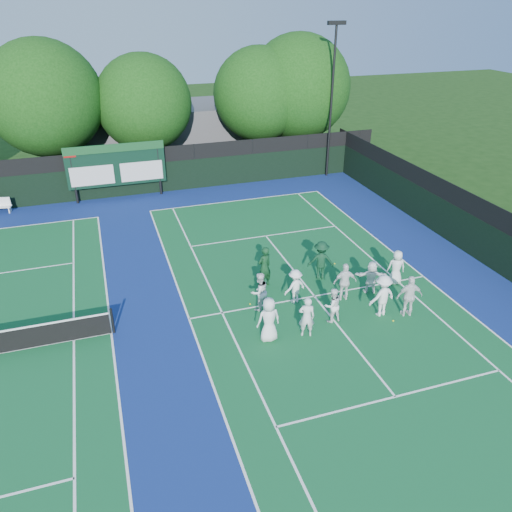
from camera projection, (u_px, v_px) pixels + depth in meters
name	position (u px, v px, depth m)	size (l,w,h in m)	color
ground	(324.00, 309.00, 20.67)	(120.00, 120.00, 0.00)	#18380F
court_apron	(176.00, 321.00, 19.86)	(34.00, 32.00, 0.01)	navy
near_court	(314.00, 296.00, 21.51)	(11.05, 23.85, 0.01)	#125A2C
back_fence	(133.00, 175.00, 31.86)	(34.00, 0.08, 3.00)	black
divider_fence_right	(492.00, 240.00, 23.36)	(0.08, 32.00, 3.00)	black
scoreboard	(116.00, 165.00, 30.85)	(6.00, 0.21, 3.55)	black
clubhouse	(174.00, 131.00, 39.40)	(18.00, 6.00, 4.00)	#515156
light_pole_right	(333.00, 84.00, 33.03)	(1.20, 0.30, 10.12)	black
tree_b	(48.00, 101.00, 31.68)	(7.29, 7.29, 9.39)	black
tree_c	(146.00, 105.00, 33.64)	(6.42, 6.42, 8.34)	black
tree_d	(261.00, 96.00, 35.84)	(6.59, 6.59, 8.56)	black
tree_e	(300.00, 90.00, 36.53)	(7.53, 7.53, 9.35)	black
tennis_ball_1	(335.00, 264.00, 24.07)	(0.07, 0.07, 0.07)	yellow
tennis_ball_2	(393.00, 321.00, 19.84)	(0.07, 0.07, 0.07)	yellow
tennis_ball_3	(250.00, 304.00, 20.92)	(0.07, 0.07, 0.07)	yellow
tennis_ball_5	(333.00, 290.00, 21.94)	(0.07, 0.07, 0.07)	yellow
player_front_0	(269.00, 320.00, 18.40)	(0.88, 0.58, 1.81)	white
player_front_1	(307.00, 317.00, 18.67)	(0.61, 0.40, 1.68)	silver
player_front_2	(332.00, 305.00, 19.56)	(0.72, 0.56, 1.47)	white
player_front_3	(382.00, 296.00, 19.88)	(1.16, 0.67, 1.80)	white
player_front_4	(410.00, 296.00, 19.85)	(1.05, 0.44, 1.79)	white
player_back_0	(259.00, 292.00, 20.28)	(0.81, 0.63, 1.67)	white
player_back_1	(295.00, 286.00, 20.76)	(0.99, 0.57, 1.54)	white
player_back_2	(345.00, 282.00, 20.93)	(1.00, 0.42, 1.70)	white
player_back_3	(371.00, 277.00, 21.50)	(1.38, 0.44, 1.49)	white
player_back_4	(396.00, 267.00, 22.12)	(0.80, 0.52, 1.63)	white
coach_left	(264.00, 267.00, 21.84)	(0.71, 0.46, 1.93)	#0F371A
coach_right	(321.00, 260.00, 22.47)	(1.19, 0.69, 1.85)	#0D321C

